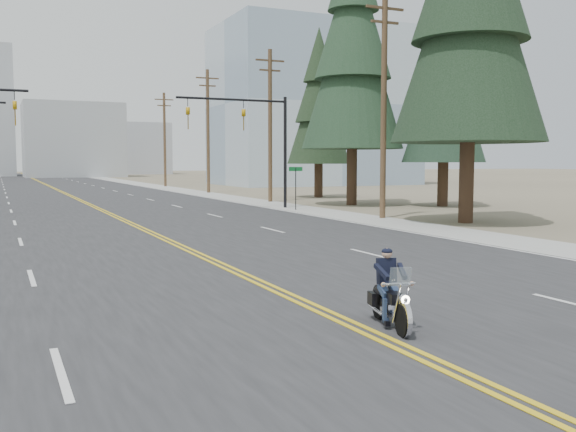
# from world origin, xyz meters

# --- Properties ---
(ground_plane) EXTENTS (400.00, 400.00, 0.00)m
(ground_plane) POSITION_xyz_m (0.00, 0.00, 0.00)
(ground_plane) COLOR #776D56
(ground_plane) RESTS_ON ground
(road) EXTENTS (20.00, 200.00, 0.01)m
(road) POSITION_xyz_m (0.00, 70.00, 0.01)
(road) COLOR #303033
(road) RESTS_ON ground
(sidewalk_right) EXTENTS (3.00, 200.00, 0.01)m
(sidewalk_right) POSITION_xyz_m (11.50, 70.00, 0.01)
(sidewalk_right) COLOR #A5A5A0
(sidewalk_right) RESTS_ON ground
(traffic_mast_right) EXTENTS (7.10, 0.26, 7.00)m
(traffic_mast_right) POSITION_xyz_m (8.98, 32.00, 4.94)
(traffic_mast_right) COLOR black
(traffic_mast_right) RESTS_ON ground
(street_sign) EXTENTS (0.90, 0.06, 2.62)m
(street_sign) POSITION_xyz_m (10.80, 30.00, 1.80)
(street_sign) COLOR black
(street_sign) RESTS_ON ground
(utility_pole_b) EXTENTS (2.20, 0.30, 11.50)m
(utility_pole_b) POSITION_xyz_m (12.50, 23.00, 5.98)
(utility_pole_b) COLOR brown
(utility_pole_b) RESTS_ON ground
(utility_pole_c) EXTENTS (2.20, 0.30, 11.00)m
(utility_pole_c) POSITION_xyz_m (12.50, 38.00, 5.73)
(utility_pole_c) COLOR brown
(utility_pole_c) RESTS_ON ground
(utility_pole_d) EXTENTS (2.20, 0.30, 11.50)m
(utility_pole_d) POSITION_xyz_m (12.50, 53.00, 5.98)
(utility_pole_d) COLOR brown
(utility_pole_d) RESTS_ON ground
(utility_pole_e) EXTENTS (2.20, 0.30, 11.00)m
(utility_pole_e) POSITION_xyz_m (12.50, 70.00, 5.73)
(utility_pole_e) COLOR brown
(utility_pole_e) RESTS_ON ground
(glass_building) EXTENTS (24.00, 16.00, 20.00)m
(glass_building) POSITION_xyz_m (32.00, 70.00, 10.00)
(glass_building) COLOR #9EB5CC
(glass_building) RESTS_ON ground
(haze_bldg_b) EXTENTS (18.00, 14.00, 14.00)m
(haze_bldg_b) POSITION_xyz_m (8.00, 125.00, 7.00)
(haze_bldg_b) COLOR #ADB2B7
(haze_bldg_b) RESTS_ON ground
(haze_bldg_c) EXTENTS (16.00, 12.00, 18.00)m
(haze_bldg_c) POSITION_xyz_m (40.00, 110.00, 9.00)
(haze_bldg_c) COLOR #B7BCC6
(haze_bldg_c) RESTS_ON ground
(haze_bldg_e) EXTENTS (14.00, 14.00, 12.00)m
(haze_bldg_e) POSITION_xyz_m (25.00, 150.00, 6.00)
(haze_bldg_e) COLOR #B7BCC6
(haze_bldg_e) RESTS_ON ground
(motorcyclist) EXTENTS (1.19, 1.92, 1.40)m
(motorcyclist) POSITION_xyz_m (0.56, 4.22, 0.70)
(motorcyclist) COLOR black
(motorcyclist) RESTS_ON ground
(conifer_mid) EXTENTS (5.44, 5.44, 14.50)m
(conifer_mid) POSITION_xyz_m (21.16, 29.16, 8.32)
(conifer_mid) COLOR #382619
(conifer_mid) RESTS_ON ground
(conifer_tall) EXTENTS (6.85, 6.85, 19.04)m
(conifer_tall) POSITION_xyz_m (16.27, 32.69, 10.94)
(conifer_tall) COLOR #382619
(conifer_tall) RESTS_ON ground
(conifer_far) EXTENTS (5.18, 5.18, 13.87)m
(conifer_far) POSITION_xyz_m (18.55, 42.07, 7.95)
(conifer_far) COLOR #382619
(conifer_far) RESTS_ON ground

